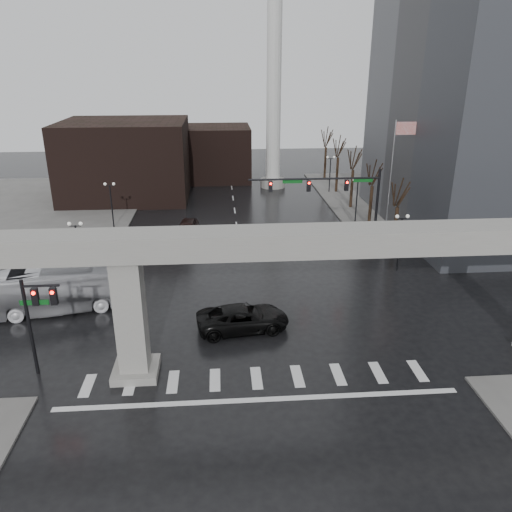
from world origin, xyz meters
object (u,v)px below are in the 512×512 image
at_px(pickup_truck, 243,318).
at_px(city_bus, 52,289).
at_px(far_car, 187,228).
at_px(signal_mast_arm, 337,193).

height_order(pickup_truck, city_bus, city_bus).
bearing_deg(city_bus, far_car, -39.45).
bearing_deg(signal_mast_arm, far_car, 156.79).
distance_m(pickup_truck, far_car, 20.80).
relative_size(signal_mast_arm, city_bus, 0.97).
xyz_separation_m(pickup_truck, city_bus, (-13.66, 3.90, 0.88)).
xyz_separation_m(signal_mast_arm, pickup_truck, (-9.48, -14.12, -4.96)).
distance_m(signal_mast_arm, pickup_truck, 17.72).
distance_m(city_bus, far_car, 18.61).
xyz_separation_m(signal_mast_arm, city_bus, (-23.14, -10.22, -4.08)).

